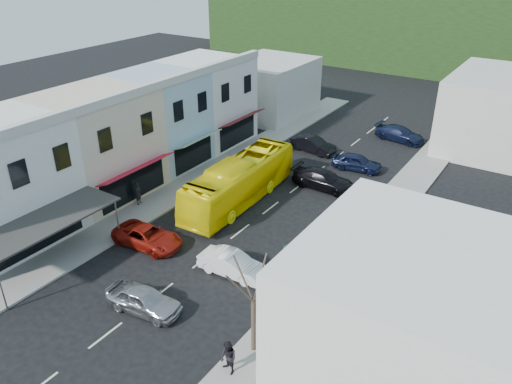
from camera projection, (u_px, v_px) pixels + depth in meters
name	position (u px, v px, depth m)	size (l,w,h in m)	color
ground	(204.00, 259.00, 31.36)	(120.00, 120.00, 0.00)	black
sidewalk_left	(208.00, 174.00, 42.42)	(3.00, 52.00, 0.15)	gray
sidewalk_right	(376.00, 224.00, 35.11)	(3.00, 52.00, 0.15)	gray
shopfront_row	(117.00, 137.00, 39.34)	(8.25, 30.00, 8.00)	silver
right_building	(401.00, 332.00, 19.98)	(8.00, 9.00, 8.00)	silver
distant_block_left	(269.00, 87.00, 55.92)	(8.00, 10.00, 6.00)	#B7B2A8
distant_block_right	(494.00, 111.00, 46.72)	(8.00, 12.00, 7.00)	#B7B2A8
hillside	(456.00, 18.00, 77.42)	(80.00, 26.00, 14.00)	black
bus	(240.00, 183.00, 37.62)	(2.50, 11.60, 3.10)	#FEE809
car_silver	(144.00, 300.00, 26.80)	(1.80, 4.40, 1.40)	#A6A5AA
car_white	(232.00, 264.00, 29.71)	(1.80, 4.40, 1.40)	white
car_red	(147.00, 236.00, 32.49)	(1.90, 4.60, 1.40)	maroon
car_black_near	(323.00, 180.00, 39.96)	(1.84, 4.50, 1.40)	black
car_navy_mid	(357.00, 162.00, 43.08)	(1.80, 4.40, 1.40)	black
car_black_far	(313.00, 145.00, 46.71)	(1.80, 4.40, 1.40)	black
car_navy_far	(400.00, 134.00, 49.29)	(1.84, 4.50, 1.40)	black
pedestrian_left	(138.00, 193.00, 37.23)	(0.60, 0.40, 1.70)	black
pedestrian_right	(228.00, 358.00, 22.69)	(0.70, 0.44, 1.70)	black
direction_sign	(294.00, 268.00, 27.43)	(0.64, 1.65, 3.69)	#105430
street_tree	(253.00, 301.00, 23.02)	(2.21, 2.21, 6.20)	#372B22
traffic_signal	(436.00, 113.00, 48.58)	(0.77, 1.20, 5.55)	black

